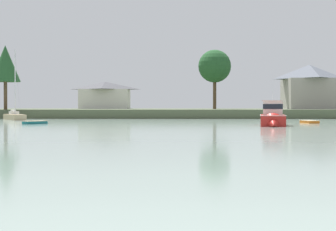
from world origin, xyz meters
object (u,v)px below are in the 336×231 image
object	(u,v)px
dinghy_orange	(309,122)
sailboat_sand	(14,118)
dinghy_teal	(35,123)
cruiser_red	(273,120)

from	to	relation	value
dinghy_orange	sailboat_sand	distance (m)	43.11
dinghy_teal	cruiser_red	distance (m)	26.60
sailboat_sand	cruiser_red	xyz separation A→B (m)	(34.45, -23.30, 0.34)
sailboat_sand	cruiser_red	world-z (taller)	sailboat_sand
cruiser_red	dinghy_orange	bearing A→B (deg)	54.04
dinghy_orange	sailboat_sand	bearing A→B (deg)	159.42
dinghy_teal	sailboat_sand	size ratio (longest dim) A/B	0.26
dinghy_teal	dinghy_orange	bearing A→B (deg)	6.14
dinghy_orange	dinghy_teal	distance (m)	32.28
dinghy_orange	dinghy_teal	world-z (taller)	dinghy_teal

